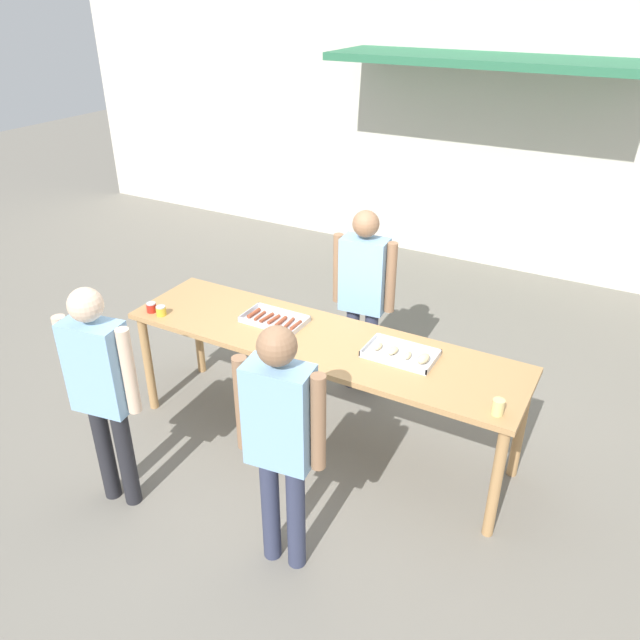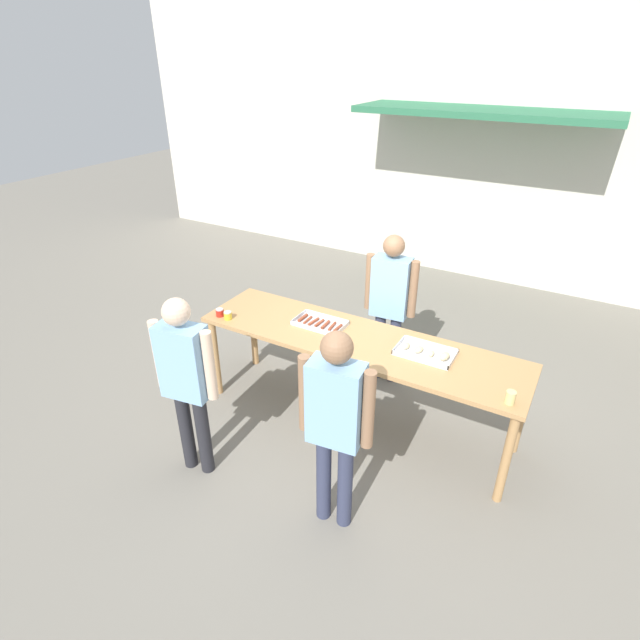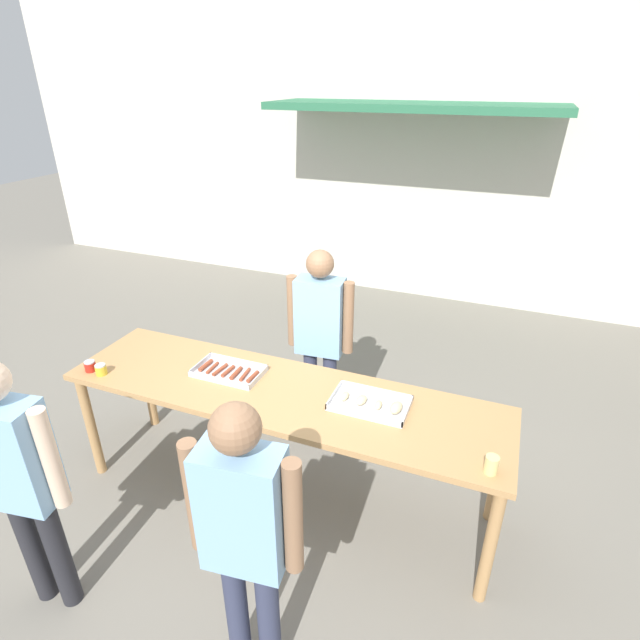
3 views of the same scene
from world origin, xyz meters
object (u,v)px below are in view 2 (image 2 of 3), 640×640
Objects in this scene: person_customer_holding_hotdog at (186,374)px; person_customer_with_cup at (336,417)px; condiment_jar_ketchup at (228,315)px; food_tray_buns at (427,353)px; beer_cup at (510,397)px; person_server_behind_table at (390,297)px; food_tray_sausages at (320,324)px; condiment_jar_mustard at (220,312)px.

person_customer_with_cup is at bearing 175.59° from person_customer_holding_hotdog.
food_tray_buns is at bearing 10.14° from condiment_jar_ketchup.
beer_cup is 2.38m from person_customer_holding_hotdog.
person_server_behind_table is (1.19, 1.04, 0.04)m from condiment_jar_ketchup.
food_tray_sausages is 1.33m from person_customer_holding_hotdog.
person_customer_holding_hotdog is at bearing -156.82° from beer_cup.
condiment_jar_ketchup reaches higher than food_tray_buns.
food_tray_sausages is 0.30× the size of person_customer_holding_hotdog.
person_customer_with_cup reaches higher than person_customer_holding_hotdog.
food_tray_sausages is at bearing 169.57° from beer_cup.
beer_cup is at bearing -10.43° from food_tray_sausages.
person_customer_holding_hotdog is 1.23m from person_customer_with_cup.
food_tray_buns is 1.94m from condiment_jar_mustard.
condiment_jar_mustard is 0.10m from condiment_jar_ketchup.
person_customer_holding_hotdog is 0.98× the size of person_customer_with_cup.
person_customer_with_cup reaches higher than food_tray_buns.
person_customer_holding_hotdog reaches higher than food_tray_sausages.
food_tray_sausages is 0.29× the size of person_customer_with_cup.
person_customer_with_cup is at bearing -101.48° from food_tray_buns.
beer_cup is (1.74, -0.32, 0.04)m from food_tray_sausages.
person_customer_with_cup is (1.68, -0.84, 0.05)m from condiment_jar_mustard.
food_tray_sausages is at bearing -62.72° from person_customer_with_cup.
person_customer_with_cup is at bearing -27.76° from condiment_jar_ketchup.
person_customer_holding_hotdog is at bearing -139.41° from food_tray_buns.
person_server_behind_table is 1.91m from person_customer_with_cup.
condiment_jar_ketchup is 0.99m from person_customer_holding_hotdog.
condiment_jar_mustard is at bearing -33.25° from person_customer_with_cup.
person_server_behind_table is at bearing 38.66° from condiment_jar_mustard.
food_tray_buns is 6.40× the size of condiment_jar_mustard.
food_tray_sausages is at bearing -123.31° from person_server_behind_table.
condiment_jar_ketchup is (-0.80, -0.33, 0.02)m from food_tray_sausages.
beer_cup reaches higher than condiment_jar_mustard.
food_tray_sausages is at bearing 19.39° from condiment_jar_mustard.
beer_cup is (2.54, 0.01, 0.01)m from condiment_jar_ketchup.
person_customer_holding_hotdog is (-0.84, -1.97, -0.01)m from person_server_behind_table.
food_tray_buns is 0.95m from person_server_behind_table.
food_tray_buns is at bearing -148.36° from person_customer_holding_hotdog.
condiment_jar_ketchup is at bearing -143.64° from person_server_behind_table.
condiment_jar_mustard reaches higher than food_tray_buns.
person_customer_holding_hotdog is at bearing -109.66° from food_tray_sausages.
condiment_jar_ketchup is at bearing -179.87° from beer_cup.
food_tray_sausages is 0.29× the size of person_server_behind_table.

